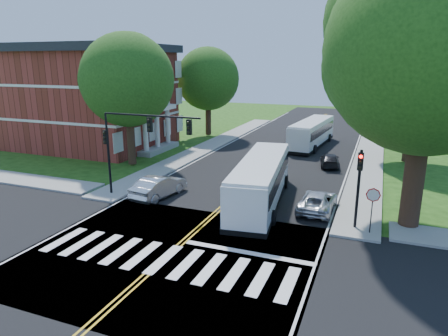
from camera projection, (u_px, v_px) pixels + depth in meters
The scene contains 24 objects.
ground at pixel (169, 255), 19.41m from camera, with size 140.00×140.00×0.00m, color #1E4411.
road at pixel (268, 167), 35.58m from camera, with size 14.00×96.00×0.01m, color black.
cross_road at pixel (169, 255), 19.41m from camera, with size 60.00×12.00×0.01m, color black.
center_line at pixel (278, 157), 39.18m from camera, with size 0.36×70.00×0.01m, color gold.
edge_line_w at pixel (215, 151), 41.58m from camera, with size 0.12×70.00×0.01m, color silver.
edge_line_e at pixel (351, 163), 36.78m from camera, with size 0.12×70.00×0.01m, color silver.
crosswalk at pixel (164, 259), 18.95m from camera, with size 12.60×3.00×0.01m, color silver.
stop_bar at pixel (247, 253), 19.61m from camera, with size 6.60×0.40×0.01m, color silver.
sidewalk_nw at pixel (213, 144), 44.79m from camera, with size 2.60×40.00×0.15m, color gray.
sidewalk_ne at pixel (369, 157), 38.93m from camera, with size 2.60×40.00×0.15m, color gray.
tree_ne_big at pixel (430, 51), 20.21m from camera, with size 10.80×10.80×14.91m.
tree_west_near at pixel (127, 80), 34.09m from camera, with size 8.00×8.00×11.40m.
tree_west_far at pixel (208, 79), 48.44m from camera, with size 7.60×7.60×10.67m.
tree_east_mid at pixel (416, 76), 34.87m from camera, with size 8.40×8.40×11.93m.
tree_east_far at pixel (415, 80), 49.16m from camera, with size 7.20×7.20×10.34m.
brick_building at pixel (80, 96), 43.72m from camera, with size 20.00×13.00×10.80m.
signal_nw at pixel (136, 136), 26.11m from camera, with size 7.15×0.46×5.66m.
signal_ne at pixel (359, 179), 21.53m from camera, with size 0.30×0.46×4.40m.
stop_sign at pixel (373, 200), 21.07m from camera, with size 0.76×0.08×2.53m.
bus_lead at pixel (261, 180), 25.99m from camera, with size 3.97×11.79×2.99m.
bus_follow at pixel (312, 133), 43.65m from camera, with size 3.38×11.17×2.84m.
hatchback at pixel (159, 186), 27.45m from camera, with size 1.59×4.57×1.51m, color silver.
suv at pixel (318, 201), 24.99m from camera, with size 2.05×4.44×1.23m, color silver.
dark_sedan at pixel (330, 160), 35.55m from camera, with size 1.58×3.88×1.13m, color black.
Camera 1 is at (8.95, -15.44, 9.13)m, focal length 32.00 mm.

